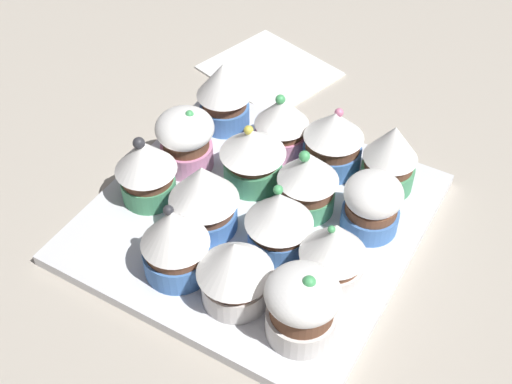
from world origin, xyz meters
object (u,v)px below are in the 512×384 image
Objects in this scene: baking_tray at (256,218)px; cupcake_1 at (186,139)px; cupcake_2 at (146,168)px; cupcake_9 at (279,220)px; cupcake_3 at (282,124)px; cupcake_6 at (175,241)px; cupcake_12 at (372,203)px; napkin at (269,70)px; cupcake_14 at (302,305)px; cupcake_5 at (204,196)px; cupcake_13 at (333,253)px; cupcake_8 at (308,180)px; cupcake_4 at (253,155)px; cupcake_11 at (390,157)px; cupcake_10 at (235,270)px; cupcake_0 at (224,93)px; cupcake_7 at (333,140)px.

cupcake_1 is at bearing -104.55° from baking_tray.
cupcake_9 is (-0.59, 14.46, -0.16)cm from cupcake_2.
cupcake_3 is 19.45cm from cupcake_6.
cupcake_12 is at bearing 136.49° from cupcake_6.
cupcake_14 is at bearing 33.07° from napkin.
cupcake_5 is 1.03× the size of cupcake_9.
cupcake_13 is at bearing 38.35° from napkin.
cupcake_2 reaches higher than cupcake_3.
cupcake_1 is 14.11cm from cupcake_6.
cupcake_5 reaches higher than cupcake_8.
cupcake_3 is 6.03cm from cupcake_4.
cupcake_2 reaches higher than cupcake_12.
cupcake_14 is at bearing 1.56° from cupcake_13.
cupcake_11 reaches higher than cupcake_3.
baking_tray is 14.63cm from cupcake_14.
cupcake_10 is (13.46, 6.17, 0.22)cm from cupcake_4.
cupcake_0 is 0.55× the size of napkin.
cupcake_4 is 0.49× the size of napkin.
baking_tray is 6.64cm from cupcake_8.
cupcake_1 is 0.97× the size of cupcake_7.
cupcake_7 is 0.98× the size of cupcake_13.
cupcake_8 and cupcake_13 have the same top height.
cupcake_6 is at bearing -31.54° from cupcake_11.
cupcake_3 and cupcake_10 have the same top height.
cupcake_0 is 15.68cm from cupcake_5.
cupcake_1 is 1.12× the size of cupcake_12.
cupcake_13 is (13.78, 6.52, 0.19)cm from cupcake_7.
cupcake_0 is 1.05× the size of cupcake_2.
cupcake_5 is at bearing -25.99° from cupcake_7.
cupcake_9 is 0.95× the size of cupcake_11.
baking_tray is 4.28× the size of cupcake_10.
baking_tray is 15.28cm from cupcake_0.
cupcake_4 is 1.11× the size of cupcake_12.
cupcake_12 is 7.75cm from cupcake_13.
cupcake_11 reaches higher than cupcake_14.
baking_tray is at bearing -50.11° from cupcake_8.
cupcake_4 is 12.88cm from cupcake_12.
cupcake_11 is at bearing 137.19° from cupcake_5.
cupcake_4 reaches higher than cupcake_12.
cupcake_7 is 6.17cm from cupcake_11.
cupcake_5 is at bearing -129.74° from cupcake_10.
cupcake_2 is 0.97× the size of cupcake_6.
cupcake_1 is at bearing -110.87° from cupcake_9.
cupcake_9 is at bearing 45.07° from cupcake_4.
napkin is (-13.07, -1.57, -5.14)cm from cupcake_0.
cupcake_8 is at bearing 133.90° from cupcake_5.
cupcake_6 is at bearing -26.85° from cupcake_8.
cupcake_13 is at bearing -178.44° from cupcake_14.
cupcake_7 is 19.64cm from cupcake_10.
baking_tray is 4.79× the size of cupcake_12.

